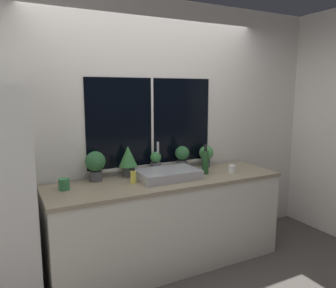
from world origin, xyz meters
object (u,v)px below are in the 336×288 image
at_px(potted_plant_left, 128,158).
at_px(bottle_tall, 205,162).
at_px(potted_plant_center, 156,163).
at_px(potted_plant_right, 182,157).
at_px(mug_green, 64,184).
at_px(potted_plant_far_left, 95,164).
at_px(potted_plant_far_right, 206,154).
at_px(mug_white, 232,169).
at_px(soap_bottle, 133,177).
at_px(sink, 168,174).

bearing_deg(potted_plant_left, bottle_tall, -18.73).
bearing_deg(potted_plant_center, potted_plant_right, 0.00).
bearing_deg(mug_green, potted_plant_center, 9.22).
xyz_separation_m(potted_plant_far_left, mug_green, (-0.32, -0.16, -0.12)).
xyz_separation_m(potted_plant_far_left, potted_plant_right, (0.96, 0.00, -0.02)).
distance_m(potted_plant_right, potted_plant_far_right, 0.31).
xyz_separation_m(potted_plant_far_right, mug_white, (0.09, -0.35, -0.11)).
height_order(potted_plant_left, potted_plant_far_right, potted_plant_left).
bearing_deg(potted_plant_right, soap_bottle, -160.17).
xyz_separation_m(potted_plant_far_left, soap_bottle, (0.29, -0.24, -0.11)).
relative_size(potted_plant_left, soap_bottle, 2.09).
height_order(sink, potted_plant_far_left, sink).
relative_size(potted_plant_left, bottle_tall, 1.02).
bearing_deg(mug_green, mug_white, -6.62).
bearing_deg(potted_plant_left, potted_plant_far_left, 180.00).
height_order(potted_plant_left, potted_plant_right, potted_plant_left).
relative_size(sink, soap_bottle, 3.95).
distance_m(potted_plant_center, bottle_tall, 0.52).
height_order(potted_plant_center, mug_green, potted_plant_center).
bearing_deg(potted_plant_far_right, bottle_tall, -125.24).
bearing_deg(sink, potted_plant_right, 38.64).
relative_size(potted_plant_far_left, soap_bottle, 1.92).
distance_m(potted_plant_left, mug_green, 0.69).
xyz_separation_m(sink, bottle_tall, (0.43, -0.02, 0.08)).
bearing_deg(potted_plant_left, potted_plant_right, 0.00).
bearing_deg(potted_plant_far_right, sink, -158.59).
relative_size(bottle_tall, mug_green, 3.06).
bearing_deg(potted_plant_center, potted_plant_far_right, 0.00).
xyz_separation_m(potted_plant_right, soap_bottle, (-0.66, -0.24, -0.09)).
height_order(potted_plant_far_left, potted_plant_far_right, potted_plant_far_left).
bearing_deg(sink, potted_plant_left, 143.34).
height_order(potted_plant_right, soap_bottle, potted_plant_right).
bearing_deg(potted_plant_far_right, soap_bottle, -166.24).
xyz_separation_m(sink, mug_green, (-0.98, 0.08, 0.00)).
distance_m(potted_plant_left, mug_white, 1.10).
distance_m(potted_plant_center, mug_white, 0.81).
distance_m(potted_plant_far_right, mug_white, 0.38).
distance_m(potted_plant_center, mug_green, 0.98).
relative_size(potted_plant_left, potted_plant_far_right, 1.29).
xyz_separation_m(potted_plant_far_left, potted_plant_center, (0.64, 0.00, -0.05)).
height_order(potted_plant_center, potted_plant_far_right, potted_plant_far_right).
relative_size(potted_plant_left, mug_green, 3.11).
bearing_deg(mug_white, soap_bottle, 173.96).
relative_size(potted_plant_far_right, mug_white, 2.95).
bearing_deg(mug_white, potted_plant_far_right, 104.78).
xyz_separation_m(soap_bottle, mug_green, (-0.62, 0.08, -0.01)).
bearing_deg(mug_white, mug_green, 173.38).
bearing_deg(mug_white, potted_plant_left, 161.13).
bearing_deg(potted_plant_center, soap_bottle, -145.30).
xyz_separation_m(sink, potted_plant_far_left, (-0.66, 0.24, 0.12)).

